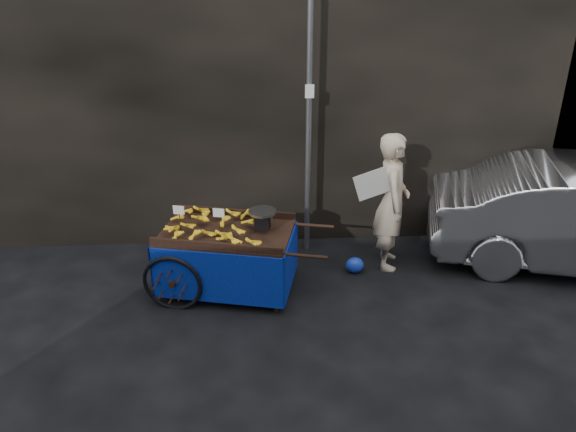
{
  "coord_description": "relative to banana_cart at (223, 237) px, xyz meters",
  "views": [
    {
      "loc": [
        -0.43,
        -6.16,
        4.09
      ],
      "look_at": [
        -0.03,
        0.5,
        0.93
      ],
      "focal_mm": 35.0,
      "sensor_mm": 36.0,
      "label": 1
    }
  ],
  "objects": [
    {
      "name": "banana_cart",
      "position": [
        0.0,
        0.0,
        0.0
      ],
      "size": [
        2.46,
        1.49,
        1.25
      ],
      "rotation": [
        0.0,
        0.0,
        -0.22
      ],
      "color": "black",
      "rests_on": "ground"
    },
    {
      "name": "street_pole",
      "position": [
        1.19,
        1.04,
        1.24
      ],
      "size": [
        0.12,
        0.1,
        4.0
      ],
      "color": "slate",
      "rests_on": "ground"
    },
    {
      "name": "ground",
      "position": [
        0.89,
        -0.26,
        -0.77
      ],
      "size": [
        80.0,
        80.0,
        0.0
      ],
      "primitive_type": "plane",
      "color": "black",
      "rests_on": "ground"
    },
    {
      "name": "plastic_bag",
      "position": [
        1.8,
        0.3,
        -0.65
      ],
      "size": [
        0.25,
        0.2,
        0.23
      ],
      "primitive_type": "ellipsoid",
      "color": "blue",
      "rests_on": "ground"
    },
    {
      "name": "building_wall",
      "position": [
        1.28,
        2.34,
        1.73
      ],
      "size": [
        13.5,
        2.0,
        5.0
      ],
      "color": "black",
      "rests_on": "ground"
    },
    {
      "name": "vendor",
      "position": [
        2.3,
        0.52,
        0.21
      ],
      "size": [
        0.88,
        0.77,
        1.95
      ],
      "rotation": [
        0.0,
        0.0,
        1.42
      ],
      "color": "#C2AB90",
      "rests_on": "ground"
    }
  ]
}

